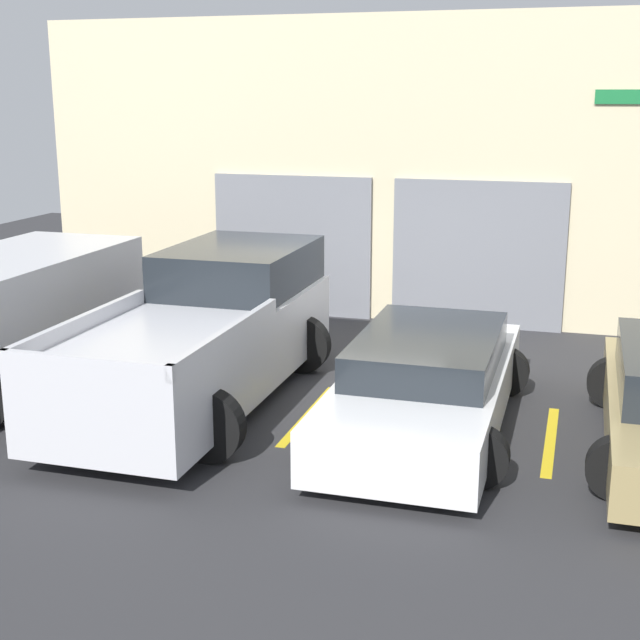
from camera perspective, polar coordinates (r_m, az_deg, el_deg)
The scene contains 8 objects.
ground_plane at distance 12.98m, azimuth 1.90°, elevation -3.13°, with size 28.00×28.00×0.00m, color #2D2D30.
shophouse_building at distance 15.65m, azimuth 5.06°, elevation 9.36°, with size 13.10×0.68×5.18m.
pickup_truck at distance 11.63m, azimuth -7.25°, elevation -0.87°, with size 2.51×5.39×1.83m.
sedan_white at distance 10.68m, azimuth 6.84°, elevation -4.01°, with size 2.22×4.77×1.14m.
sedan_side at distance 12.83m, azimuth -19.82°, elevation 0.14°, with size 2.33×4.73×1.73m.
parking_stripe_left at distance 12.29m, azimuth -13.92°, elevation -4.54°, with size 0.12×2.20×0.01m, color gold.
parking_stripe_centre at distance 11.15m, azimuth -0.74°, elevation -6.08°, with size 0.12×2.20×0.01m, color gold.
parking_stripe_right at distance 10.71m, azimuth 14.53°, elevation -7.44°, with size 0.12×2.20×0.01m, color gold.
Camera 1 is at (3.11, -11.98, 3.89)m, focal length 50.00 mm.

